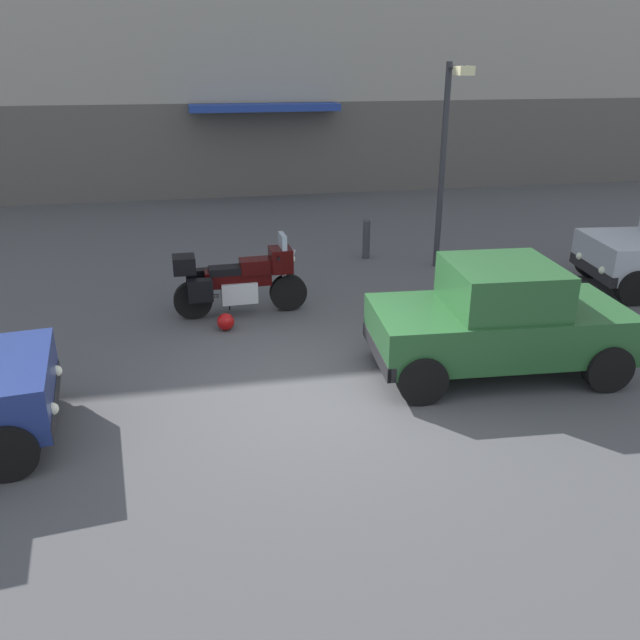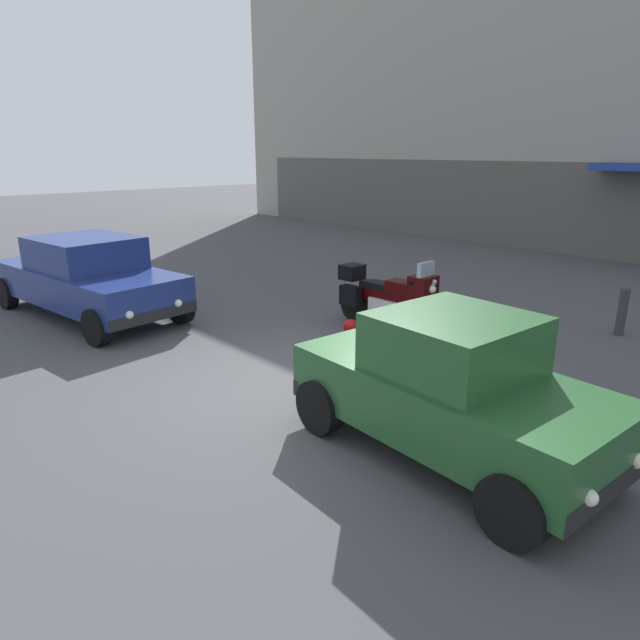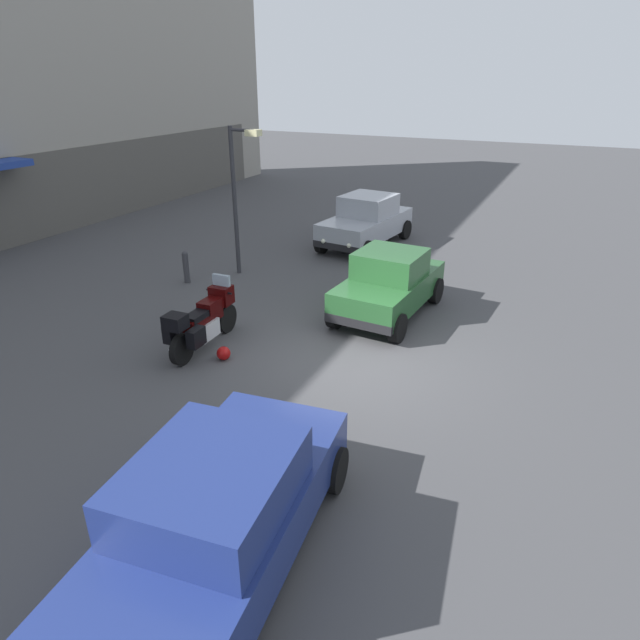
% 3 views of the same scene
% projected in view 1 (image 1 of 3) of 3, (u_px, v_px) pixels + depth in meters
% --- Properties ---
extents(ground_plane, '(80.00, 80.00, 0.00)m').
position_uv_depth(ground_plane, '(322.00, 395.00, 8.49)').
color(ground_plane, '#424244').
extents(motorcycle, '(2.26, 0.77, 1.36)m').
position_uv_depth(motorcycle, '(238.00, 280.00, 10.91)').
color(motorcycle, black).
rests_on(motorcycle, ground).
extents(helmet, '(0.28, 0.28, 0.28)m').
position_uv_depth(helmet, '(226.00, 322.00, 10.44)').
color(helmet, '#990C0C').
rests_on(helmet, ground).
extents(car_compact_side, '(3.55, 1.90, 1.56)m').
position_uv_depth(car_compact_side, '(498.00, 320.00, 8.85)').
color(car_compact_side, '#235128').
rests_on(car_compact_side, ground).
extents(streetlamp_curbside, '(0.28, 0.94, 4.01)m').
position_uv_depth(streetlamp_curbside, '(447.00, 145.00, 12.63)').
color(streetlamp_curbside, '#2D2D33').
rests_on(streetlamp_curbside, ground).
extents(bollard_curbside, '(0.16, 0.16, 0.89)m').
position_uv_depth(bollard_curbside, '(366.00, 237.00, 14.06)').
color(bollard_curbside, '#333338').
rests_on(bollard_curbside, ground).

